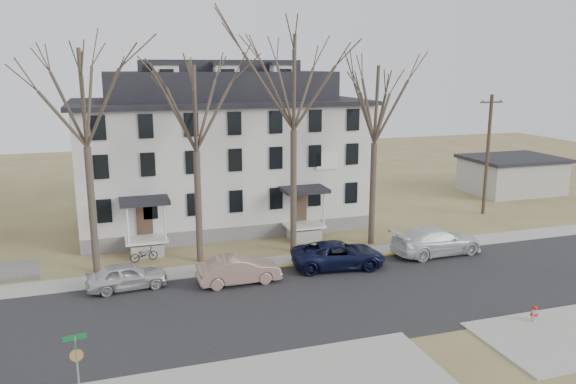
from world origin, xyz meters
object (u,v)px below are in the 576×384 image
object	(u,v)px
boarding_house	(221,152)
bicycle_left	(144,255)
tree_center	(294,75)
tree_mid_right	(376,99)
utility_pole_far	(487,153)
fire_hydrant	(534,314)
tree_far_left	(83,91)
tree_mid_left	(195,102)
car_silver	(127,277)
car_white	(436,241)
car_tan	(239,271)
car_navy	(338,255)
street_sign	(77,360)

from	to	relation	value
boarding_house	bicycle_left	distance (m)	10.81
tree_center	tree_mid_right	bearing A→B (deg)	0.00
tree_mid_right	utility_pole_far	bearing A→B (deg)	19.29
tree_mid_right	fire_hydrant	size ratio (longest dim) A/B	15.03
tree_far_left	tree_mid_left	size ratio (longest dim) A/B	1.08
tree_center	tree_mid_left	bearing A→B (deg)	180.00
car_silver	fire_hydrant	world-z (taller)	car_silver
tree_center	car_silver	distance (m)	15.05
utility_pole_far	fire_hydrant	distance (m)	20.60
tree_far_left	car_white	bearing A→B (deg)	-9.35
car_tan	tree_mid_right	bearing A→B (deg)	-68.11
car_navy	fire_hydrant	size ratio (longest dim) A/B	6.51
car_white	tree_center	bearing A→B (deg)	65.26
tree_mid_right	car_navy	bearing A→B (deg)	-136.87
car_tan	fire_hydrant	bearing A→B (deg)	-127.86
tree_mid_right	car_navy	world-z (taller)	tree_mid_right
car_silver	street_sign	world-z (taller)	street_sign
boarding_house	tree_far_left	xyz separation A→B (m)	(-9.00, -8.15, 4.96)
boarding_house	car_tan	distance (m)	13.38
tree_center	utility_pole_far	size ratio (longest dim) A/B	1.55
tree_mid_left	car_silver	distance (m)	10.45
boarding_house	street_sign	xyz separation A→B (m)	(-9.39, -21.87, -3.59)
car_tan	car_white	bearing A→B (deg)	-87.06
car_tan	car_navy	bearing A→B (deg)	-85.57
utility_pole_far	car_tan	xyz separation A→B (m)	(-22.06, -8.50, -4.16)
boarding_house	tree_mid_right	size ratio (longest dim) A/B	1.63
bicycle_left	car_navy	bearing A→B (deg)	-126.22
car_silver	bicycle_left	distance (m)	4.30
car_tan	car_navy	xyz separation A→B (m)	(6.12, 0.61, 0.02)
tree_far_left	tree_center	distance (m)	12.02
tree_center	utility_pole_far	xyz separation A→B (m)	(17.50, 4.20, -6.18)
car_silver	tree_far_left	bearing A→B (deg)	21.50
bicycle_left	boarding_house	bearing A→B (deg)	-54.11
tree_center	car_silver	bearing A→B (deg)	-162.49
boarding_house	car_navy	world-z (taller)	boarding_house
tree_mid_left	fire_hydrant	world-z (taller)	tree_mid_left
tree_mid_left	car_navy	world-z (taller)	tree_mid_left
car_silver	fire_hydrant	bearing A→B (deg)	-123.61
car_white	street_sign	world-z (taller)	street_sign
tree_mid_left	boarding_house	bearing A→B (deg)	69.80
boarding_house	street_sign	world-z (taller)	boarding_house
tree_center	fire_hydrant	size ratio (longest dim) A/B	17.35
bicycle_left	fire_hydrant	xyz separation A→B (m)	(16.65, -14.04, -0.02)
tree_center	street_sign	size ratio (longest dim) A/B	5.40
tree_far_left	car_navy	world-z (taller)	tree_far_left
car_tan	street_sign	world-z (taller)	street_sign
tree_mid_right	car_tan	bearing A→B (deg)	-156.88
tree_far_left	fire_hydrant	world-z (taller)	tree_far_left
boarding_house	tree_far_left	world-z (taller)	tree_far_left
boarding_house	car_silver	size ratio (longest dim) A/B	4.96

